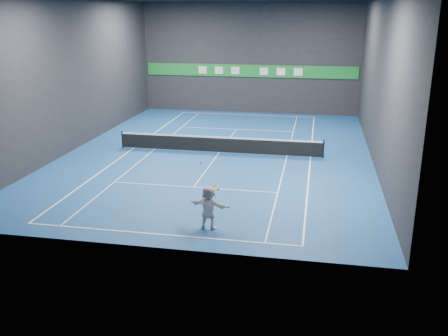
% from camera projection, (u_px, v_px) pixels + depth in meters
% --- Properties ---
extents(ground, '(26.00, 26.00, 0.00)m').
position_uv_depth(ground, '(219.00, 153.00, 30.34)').
color(ground, navy).
rests_on(ground, ground).
extents(wall_back, '(18.00, 0.10, 9.00)m').
position_uv_depth(wall_back, '(250.00, 59.00, 41.18)').
color(wall_back, black).
rests_on(wall_back, ground).
extents(wall_front, '(18.00, 0.10, 9.00)m').
position_uv_depth(wall_front, '(143.00, 126.00, 16.80)').
color(wall_front, black).
rests_on(wall_front, ground).
extents(wall_left, '(0.10, 26.00, 9.00)m').
position_uv_depth(wall_left, '(75.00, 75.00, 30.60)').
color(wall_left, black).
rests_on(wall_left, ground).
extents(wall_right, '(0.10, 26.00, 9.00)m').
position_uv_depth(wall_right, '(379.00, 82.00, 27.38)').
color(wall_right, black).
rests_on(wall_right, ground).
extents(baseline_near, '(10.98, 0.08, 0.01)m').
position_uv_depth(baseline_near, '(159.00, 234.00, 19.19)').
color(baseline_near, white).
rests_on(baseline_near, ground).
extents(baseline_far, '(10.98, 0.08, 0.01)m').
position_uv_depth(baseline_far, '(247.00, 115.00, 41.48)').
color(baseline_far, white).
rests_on(baseline_far, ground).
extents(sideline_doubles_left, '(0.08, 23.78, 0.01)m').
position_uv_depth(sideline_doubles_left, '(134.00, 148.00, 31.32)').
color(sideline_doubles_left, white).
rests_on(sideline_doubles_left, ground).
extents(sideline_doubles_right, '(0.08, 23.78, 0.01)m').
position_uv_depth(sideline_doubles_right, '(311.00, 157.00, 29.35)').
color(sideline_doubles_right, white).
rests_on(sideline_doubles_right, ground).
extents(sideline_singles_left, '(0.06, 23.78, 0.01)m').
position_uv_depth(sideline_singles_left, '(155.00, 149.00, 31.07)').
color(sideline_singles_left, white).
rests_on(sideline_singles_left, ground).
extents(sideline_singles_right, '(0.06, 23.78, 0.01)m').
position_uv_depth(sideline_singles_right, '(287.00, 156.00, 29.60)').
color(sideline_singles_right, white).
rests_on(sideline_singles_right, ground).
extents(service_line_near, '(8.23, 0.06, 0.01)m').
position_uv_depth(service_line_near, '(194.00, 187.00, 24.34)').
color(service_line_near, white).
rests_on(service_line_near, ground).
extents(service_line_far, '(8.23, 0.06, 0.01)m').
position_uv_depth(service_line_far, '(236.00, 129.00, 36.33)').
color(service_line_far, white).
rests_on(service_line_far, ground).
extents(center_service_line, '(0.06, 12.80, 0.01)m').
position_uv_depth(center_service_line, '(219.00, 152.00, 30.33)').
color(center_service_line, white).
rests_on(center_service_line, ground).
extents(player, '(1.71, 0.84, 1.77)m').
position_uv_depth(player, '(208.00, 207.00, 19.46)').
color(player, silver).
rests_on(player, ground).
extents(tennis_ball, '(0.07, 0.07, 0.07)m').
position_uv_depth(tennis_ball, '(201.00, 163.00, 18.92)').
color(tennis_ball, '#BEDE25').
rests_on(tennis_ball, player).
extents(tennis_net, '(12.50, 0.10, 1.07)m').
position_uv_depth(tennis_net, '(219.00, 144.00, 30.17)').
color(tennis_net, black).
rests_on(tennis_net, ground).
extents(sponsor_banner, '(17.64, 0.11, 1.00)m').
position_uv_depth(sponsor_banner, '(250.00, 71.00, 41.41)').
color(sponsor_banner, '#1B7F2D').
rests_on(sponsor_banner, wall_back).
extents(tennis_racket, '(0.41, 0.38, 0.56)m').
position_uv_depth(tennis_racket, '(216.00, 189.00, 19.22)').
color(tennis_racket, red).
rests_on(tennis_racket, player).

